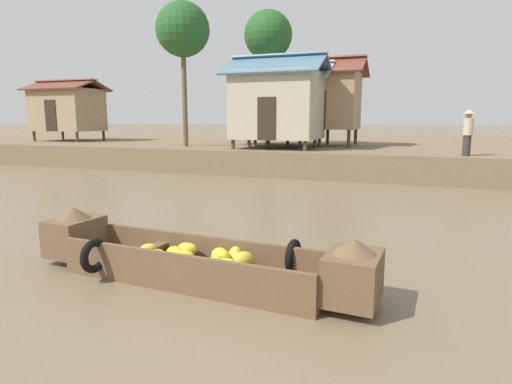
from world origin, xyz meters
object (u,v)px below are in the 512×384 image
object	(u,v)px
stilt_house_left	(68,109)
palm_tree_mid	(268,36)
stilt_house_mid_left	(290,102)
palm_tree_near	(183,30)
stilt_house_right	(323,99)
vendor_person	(468,130)
banana_boat	(195,259)
stilt_house_mid_right	(278,104)

from	to	relation	value
stilt_house_left	palm_tree_mid	world-z (taller)	palm_tree_mid
stilt_house_mid_left	palm_tree_near	bearing A→B (deg)	-152.44
stilt_house_right	vendor_person	distance (m)	7.64
palm_tree_near	palm_tree_mid	size ratio (longest dim) A/B	1.01
stilt_house_left	palm_tree_mid	xyz separation A→B (m)	(12.60, 0.56, 3.49)
banana_boat	stilt_house_mid_left	world-z (taller)	stilt_house_mid_left
stilt_house_mid_left	palm_tree_mid	bearing A→B (deg)	165.68
banana_boat	stilt_house_right	xyz separation A→B (m)	(-1.52, 16.17, 3.01)
stilt_house_left	palm_tree_near	distance (m)	10.17
stilt_house_mid_left	stilt_house_mid_right	distance (m)	2.06
stilt_house_mid_left	stilt_house_mid_right	world-z (taller)	stilt_house_mid_right
banana_boat	palm_tree_mid	world-z (taller)	palm_tree_mid
vendor_person	banana_boat	bearing A→B (deg)	-111.42
stilt_house_mid_right	stilt_house_right	bearing A→B (deg)	61.26
palm_tree_near	vendor_person	world-z (taller)	palm_tree_near
palm_tree_mid	banana_boat	bearing A→B (deg)	-74.72
banana_boat	palm_tree_mid	bearing A→B (deg)	105.28
stilt_house_mid_left	palm_tree_mid	world-z (taller)	palm_tree_mid
palm_tree_near	stilt_house_mid_left	bearing A→B (deg)	27.56
banana_boat	vendor_person	distance (m)	12.91
stilt_house_mid_right	vendor_person	size ratio (longest dim) A/B	2.63
banana_boat	palm_tree_mid	distance (m)	17.51
palm_tree_near	vendor_person	xyz separation A→B (m)	(12.30, -1.19, -4.49)
palm_tree_near	vendor_person	distance (m)	13.14
banana_boat	palm_tree_mid	xyz separation A→B (m)	(-4.32, 15.83, 6.12)
banana_boat	stilt_house_left	distance (m)	22.94
stilt_house_mid_right	palm_tree_mid	xyz separation A→B (m)	(-1.31, 2.38, 3.42)
stilt_house_left	stilt_house_mid_right	size ratio (longest dim) A/B	1.00
palm_tree_mid	palm_tree_near	bearing A→B (deg)	-140.52
palm_tree_mid	vendor_person	world-z (taller)	palm_tree_mid
stilt_house_mid_right	palm_tree_near	bearing A→B (deg)	-175.81
banana_boat	stilt_house_mid_right	distance (m)	14.04
stilt_house_left	stilt_house_right	world-z (taller)	stilt_house_right
stilt_house_left	palm_tree_mid	bearing A→B (deg)	2.54
stilt_house_mid_right	palm_tree_near	xyz separation A→B (m)	(-4.61, -0.34, 3.43)
stilt_house_mid_right	stilt_house_left	bearing A→B (deg)	172.55
stilt_house_left	palm_tree_near	xyz separation A→B (m)	(9.30, -2.16, 3.50)
stilt_house_mid_right	stilt_house_mid_left	bearing A→B (deg)	90.90
banana_boat	palm_tree_near	bearing A→B (deg)	120.16
vendor_person	stilt_house_mid_left	bearing A→B (deg)	155.12
stilt_house_left	stilt_house_right	bearing A→B (deg)	3.37
stilt_house_left	palm_tree_mid	size ratio (longest dim) A/B	0.65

